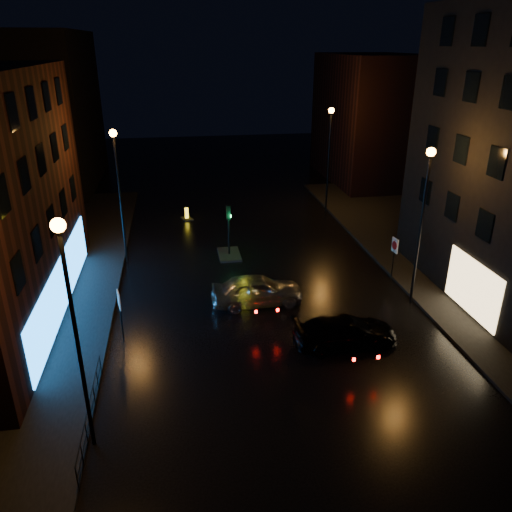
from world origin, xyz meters
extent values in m
plane|color=black|center=(0.00, 0.00, 0.00)|extent=(120.00, 120.00, 0.00)
cube|color=black|center=(14.00, 8.00, 0.07)|extent=(12.00, 44.00, 0.15)
cube|color=black|center=(-16.00, 35.00, 7.00)|extent=(8.00, 16.00, 14.00)
cube|color=black|center=(15.00, 32.00, 6.00)|extent=(8.00, 14.00, 12.00)
cylinder|color=black|center=(-7.80, -2.00, 4.00)|extent=(0.14, 0.14, 8.00)
cylinder|color=black|center=(-7.80, -2.00, 8.00)|extent=(0.20, 0.20, 0.25)
sphere|color=orange|center=(-7.80, -2.00, 8.15)|extent=(0.44, 0.44, 0.44)
cylinder|color=black|center=(-7.80, 14.00, 4.00)|extent=(0.14, 0.14, 8.00)
cylinder|color=black|center=(-7.80, 14.00, 8.00)|extent=(0.20, 0.20, 0.25)
sphere|color=orange|center=(-7.80, 14.00, 8.15)|extent=(0.44, 0.44, 0.44)
cylinder|color=black|center=(7.80, 6.00, 4.00)|extent=(0.14, 0.14, 8.00)
cylinder|color=black|center=(7.80, 6.00, 8.00)|extent=(0.20, 0.20, 0.25)
sphere|color=orange|center=(7.80, 6.00, 8.15)|extent=(0.44, 0.44, 0.44)
cylinder|color=black|center=(7.80, 22.00, 4.00)|extent=(0.14, 0.14, 8.00)
cylinder|color=black|center=(7.80, 22.00, 8.00)|extent=(0.20, 0.20, 0.25)
sphere|color=orange|center=(7.80, 22.00, 8.15)|extent=(0.44, 0.44, 0.44)
cube|color=black|center=(-1.20, 14.00, 0.06)|extent=(1.40, 2.40, 0.12)
cylinder|color=black|center=(-1.20, 14.00, 1.40)|extent=(0.12, 0.12, 2.80)
cube|color=black|center=(-1.20, 14.00, 3.00)|extent=(0.28, 0.22, 0.90)
cylinder|color=#0CFF59|center=(-1.06, 14.00, 2.72)|extent=(0.05, 0.18, 0.18)
cylinder|color=black|center=(-8.00, -1.00, 0.97)|extent=(0.05, 6.00, 0.05)
cylinder|color=black|center=(-8.00, -1.00, 0.50)|extent=(0.04, 6.00, 0.04)
cylinder|color=black|center=(-8.00, -4.00, 0.50)|extent=(0.04, 0.04, 1.00)
cylinder|color=black|center=(-8.00, -1.00, 0.50)|extent=(0.04, 0.04, 1.00)
cylinder|color=black|center=(-8.00, 2.00, 0.50)|extent=(0.04, 0.04, 1.00)
imported|color=#A0A3A8|center=(-0.48, 7.14, 0.83)|extent=(4.90, 2.07, 1.65)
imported|color=black|center=(2.91, 2.58, 0.70)|extent=(4.92, 2.14, 1.41)
cube|color=black|center=(-1.09, 7.73, 0.05)|extent=(1.09, 1.42, 0.11)
cube|color=yellow|center=(-1.09, 7.73, 0.58)|extent=(0.33, 0.25, 1.06)
cube|color=black|center=(-1.09, 7.73, 0.58)|extent=(0.31, 0.09, 0.63)
cube|color=black|center=(-3.71, 21.83, 0.04)|extent=(1.03, 1.25, 0.09)
cube|color=yellow|center=(-3.71, 21.83, 0.49)|extent=(0.29, 0.23, 0.90)
cube|color=black|center=(-3.71, 21.83, 0.49)|extent=(0.26, 0.10, 0.54)
cylinder|color=black|center=(-7.29, 4.60, 1.25)|extent=(0.07, 0.07, 2.51)
cube|color=silver|center=(-7.29, 4.60, 2.17)|extent=(0.20, 0.62, 0.86)
cylinder|color=#B20C0C|center=(-7.26, 4.61, 2.17)|extent=(0.14, 0.49, 0.50)
cylinder|color=black|center=(7.90, 8.83, 1.26)|extent=(0.07, 0.07, 2.53)
cube|color=white|center=(7.90, 8.83, 2.18)|extent=(0.13, 0.63, 0.86)
cylinder|color=#B20C0C|center=(7.87, 8.82, 2.18)|extent=(0.08, 0.51, 0.51)
camera|label=1|loc=(-4.36, -16.25, 12.99)|focal=35.00mm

